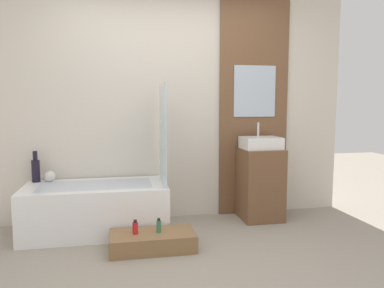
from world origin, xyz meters
TOP-DOWN VIEW (x-y plane):
  - ground_plane at (0.00, 0.00)m, footprint 12.00×12.00m
  - wall_tiled_back at (0.00, 1.58)m, footprint 4.20×0.06m
  - wall_wood_accent at (1.01, 1.53)m, footprint 0.83×0.04m
  - bathtub at (-0.79, 1.18)m, footprint 1.43×0.71m
  - glass_shower_screen at (-0.11, 1.13)m, footprint 0.01×0.57m
  - wooden_step_bench at (-0.27, 0.61)m, footprint 0.77×0.37m
  - vanity_cabinet at (1.01, 1.28)m, footprint 0.44×0.45m
  - sink at (1.01, 1.28)m, footprint 0.42×0.33m
  - vase_tall_dark at (-1.42, 1.44)m, footprint 0.08×0.08m
  - vase_round_light at (-1.27, 1.42)m, footprint 0.11×0.11m
  - bottle_soap_primary at (-0.43, 0.61)m, footprint 0.05×0.05m
  - bottle_soap_secondary at (-0.22, 0.61)m, footprint 0.04×0.04m

SIDE VIEW (x-z plane):
  - ground_plane at x=0.00m, z-range 0.00..0.00m
  - wooden_step_bench at x=-0.27m, z-range 0.00..0.16m
  - bottle_soap_primary at x=-0.43m, z-range 0.15..0.28m
  - bottle_soap_secondary at x=-0.22m, z-range 0.15..0.28m
  - bathtub at x=-0.79m, z-range 0.00..0.50m
  - vanity_cabinet at x=1.01m, z-range 0.00..0.81m
  - vase_round_light at x=-1.27m, z-range 0.50..0.61m
  - vase_tall_dark at x=-1.42m, z-range 0.47..0.79m
  - sink at x=1.01m, z-range 0.73..1.02m
  - glass_shower_screen at x=-0.11m, z-range 0.50..1.52m
  - wall_tiled_back at x=0.00m, z-range 0.00..2.60m
  - wall_wood_accent at x=1.01m, z-range 0.01..2.61m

